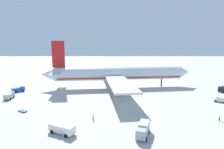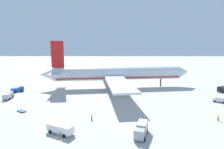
% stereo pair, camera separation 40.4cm
% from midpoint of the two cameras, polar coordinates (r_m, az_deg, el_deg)
% --- Properties ---
extents(ground_plane, '(600.00, 600.00, 0.00)m').
position_cam_midpoint_polar(ground_plane, '(92.76, 2.06, -4.13)').
color(ground_plane, '#B2B2AD').
extents(airliner, '(76.65, 73.65, 23.62)m').
position_cam_midpoint_polar(airliner, '(91.22, 1.30, 0.23)').
color(airliner, silver).
rests_on(airliner, ground).
extents(service_truck_0, '(4.31, 6.91, 2.95)m').
position_cam_midpoint_polar(service_truck_0, '(44.65, 9.37, -16.81)').
color(service_truck_0, '#999EA5').
rests_on(service_truck_0, ground).
extents(service_truck_1, '(5.43, 5.23, 2.30)m').
position_cam_midpoint_polar(service_truck_1, '(94.35, -28.03, -4.20)').
color(service_truck_1, '#194CA5').
rests_on(service_truck_1, ground).
extents(service_truck_2, '(6.41, 5.85, 2.52)m').
position_cam_midpoint_polar(service_truck_2, '(98.77, 31.57, -3.86)').
color(service_truck_2, black).
rests_on(service_truck_2, ground).
extents(service_truck_3, '(3.10, 5.81, 2.40)m').
position_cam_midpoint_polar(service_truck_3, '(83.63, -30.33, -5.85)').
color(service_truck_3, '#999EA5').
rests_on(service_truck_3, ground).
extents(service_truck_4, '(7.15, 5.24, 2.39)m').
position_cam_midpoint_polar(service_truck_4, '(46.82, -16.17, -16.15)').
color(service_truck_4, white).
rests_on(service_truck_4, ground).
extents(service_van, '(4.73, 3.77, 1.97)m').
position_cam_midpoint_polar(service_van, '(79.86, 30.82, -6.79)').
color(service_van, white).
rests_on(service_van, ground).
extents(baggage_cart_0, '(3.46, 2.70, 0.40)m').
position_cam_midpoint_polar(baggage_cart_0, '(65.88, -26.97, -10.35)').
color(baggage_cart_0, '#26598C').
rests_on(baggage_cart_0, ground).
extents(baggage_cart_1, '(2.39, 3.47, 1.43)m').
position_cam_midpoint_polar(baggage_cart_1, '(143.03, -8.98, 0.70)').
color(baggage_cart_1, '#595B60').
rests_on(baggage_cart_1, ground).
extents(baggage_cart_2, '(3.61, 1.71, 1.34)m').
position_cam_midpoint_polar(baggage_cart_2, '(145.44, -19.84, 0.39)').
color(baggage_cart_2, '#26598C').
rests_on(baggage_cart_2, ground).
extents(ground_worker_0, '(0.50, 0.50, 1.76)m').
position_cam_midpoint_polar(ground_worker_0, '(60.37, 30.67, -11.74)').
color(ground_worker_0, navy).
rests_on(ground_worker_0, ground).
extents(ground_worker_2, '(0.56, 0.56, 1.69)m').
position_cam_midpoint_polar(ground_worker_2, '(53.12, -6.52, -13.33)').
color(ground_worker_2, navy).
rests_on(ground_worker_2, ground).
extents(traffic_cone_0, '(0.36, 0.36, 0.55)m').
position_cam_midpoint_polar(traffic_cone_0, '(116.45, -19.55, -1.83)').
color(traffic_cone_0, orange).
rests_on(traffic_cone_0, ground).
extents(traffic_cone_1, '(0.36, 0.36, 0.55)m').
position_cam_midpoint_polar(traffic_cone_1, '(134.16, -11.74, -0.14)').
color(traffic_cone_1, orange).
rests_on(traffic_cone_1, ground).
extents(traffic_cone_2, '(0.36, 0.36, 0.55)m').
position_cam_midpoint_polar(traffic_cone_2, '(103.56, -22.52, -3.28)').
color(traffic_cone_2, orange).
rests_on(traffic_cone_2, ground).
extents(traffic_cone_3, '(0.36, 0.36, 0.55)m').
position_cam_midpoint_polar(traffic_cone_3, '(129.82, -12.44, -0.46)').
color(traffic_cone_3, orange).
rests_on(traffic_cone_3, ground).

